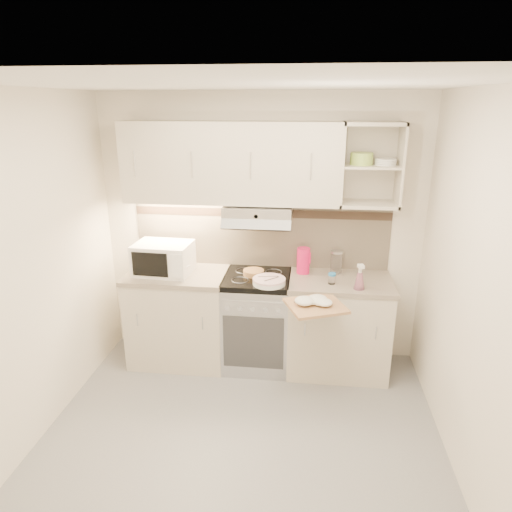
{
  "coord_description": "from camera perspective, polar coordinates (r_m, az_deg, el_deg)",
  "views": [
    {
      "loc": [
        0.44,
        -2.74,
        2.4
      ],
      "look_at": [
        0.01,
        0.95,
        1.14
      ],
      "focal_mm": 32.0,
      "sensor_mm": 36.0,
      "label": 1
    }
  ],
  "objects": [
    {
      "name": "ground",
      "position": [
        3.67,
        -2.0,
        -22.16
      ],
      "size": [
        3.0,
        3.0,
        0.0
      ],
      "primitive_type": "plane",
      "color": "gray",
      "rests_on": "ground"
    },
    {
      "name": "room_shell",
      "position": [
        3.24,
        -1.31,
        4.83
      ],
      "size": [
        3.04,
        2.84,
        2.52
      ],
      "color": "silver",
      "rests_on": "ground"
    },
    {
      "name": "base_cabinet_left",
      "position": [
        4.48,
        -9.52,
        -7.69
      ],
      "size": [
        0.9,
        0.6,
        0.86
      ],
      "primitive_type": "cube",
      "color": "beige",
      "rests_on": "ground"
    },
    {
      "name": "worktop_left",
      "position": [
        4.3,
        -9.84,
        -2.31
      ],
      "size": [
        0.92,
        0.62,
        0.04
      ],
      "primitive_type": "cube",
      "color": "gray",
      "rests_on": "base_cabinet_left"
    },
    {
      "name": "base_cabinet_right",
      "position": [
        4.33,
        10.16,
        -8.72
      ],
      "size": [
        0.9,
        0.6,
        0.86
      ],
      "primitive_type": "cube",
      "color": "beige",
      "rests_on": "ground"
    },
    {
      "name": "worktop_right",
      "position": [
        4.14,
        10.51,
        -3.18
      ],
      "size": [
        0.92,
        0.62,
        0.04
      ],
      "primitive_type": "cube",
      "color": "gray",
      "rests_on": "base_cabinet_right"
    },
    {
      "name": "electric_range",
      "position": [
        4.33,
        0.14,
        -8.07
      ],
      "size": [
        0.6,
        0.6,
        0.9
      ],
      "color": "#B7B7BC",
      "rests_on": "ground"
    },
    {
      "name": "microwave",
      "position": [
        4.27,
        -11.5,
        -0.28
      ],
      "size": [
        0.53,
        0.41,
        0.28
      ],
      "rotation": [
        0.0,
        0.0,
        -0.06
      ],
      "color": "white",
      "rests_on": "worktop_left"
    },
    {
      "name": "watering_can",
      "position": [
        4.16,
        -10.21,
        -1.77
      ],
      "size": [
        0.22,
        0.11,
        0.19
      ],
      "rotation": [
        0.0,
        0.0,
        0.13
      ],
      "color": "silver",
      "rests_on": "worktop_left"
    },
    {
      "name": "plate_stack",
      "position": [
        3.96,
        1.65,
        -3.17
      ],
      "size": [
        0.29,
        0.29,
        0.06
      ],
      "rotation": [
        0.0,
        0.0,
        0.34
      ],
      "color": "silver",
      "rests_on": "electric_range"
    },
    {
      "name": "bread_loaf",
      "position": [
        4.17,
        -0.3,
        -2.07
      ],
      "size": [
        0.19,
        0.19,
        0.05
      ],
      "primitive_type": "cylinder",
      "color": "#AB863B",
      "rests_on": "electric_range"
    },
    {
      "name": "pink_pitcher",
      "position": [
        4.21,
        5.94,
        -0.58
      ],
      "size": [
        0.13,
        0.12,
        0.24
      ],
      "rotation": [
        0.0,
        0.0,
        -0.09
      ],
      "color": "#DE1253",
      "rests_on": "worktop_right"
    },
    {
      "name": "glass_jar",
      "position": [
        4.26,
        10.02,
        -0.71
      ],
      "size": [
        0.11,
        0.11,
        0.21
      ],
      "rotation": [
        0.0,
        0.0,
        0.25
      ],
      "color": "white",
      "rests_on": "worktop_right"
    },
    {
      "name": "spice_jar",
      "position": [
        4.01,
        9.46,
        -2.78
      ],
      "size": [
        0.07,
        0.07,
        0.1
      ],
      "rotation": [
        0.0,
        0.0,
        -0.37
      ],
      "color": "white",
      "rests_on": "worktop_right"
    },
    {
      "name": "spray_bottle",
      "position": [
        3.93,
        12.83,
        -2.78
      ],
      "size": [
        0.09,
        0.09,
        0.24
      ],
      "rotation": [
        0.0,
        0.0,
        0.24
      ],
      "color": "pink",
      "rests_on": "worktop_right"
    },
    {
      "name": "cutting_board",
      "position": [
        3.66,
        7.46,
        -6.19
      ],
      "size": [
        0.54,
        0.52,
        0.02
      ],
      "primitive_type": "cube",
      "rotation": [
        0.0,
        0.0,
        0.39
      ],
      "color": "tan",
      "rests_on": "base_cabinet_right"
    },
    {
      "name": "dish_towel",
      "position": [
        3.64,
        7.31,
        -5.41
      ],
      "size": [
        0.37,
        0.35,
        0.08
      ],
      "primitive_type": null,
      "rotation": [
        0.0,
        0.0,
        -0.42
      ],
      "color": "white",
      "rests_on": "cutting_board"
    }
  ]
}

